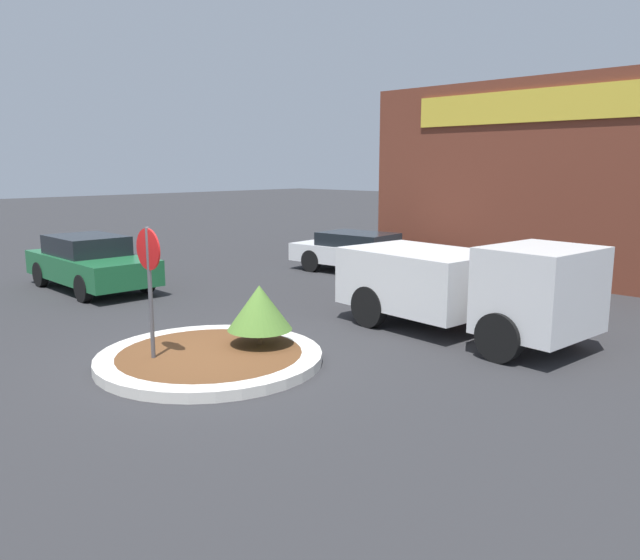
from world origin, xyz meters
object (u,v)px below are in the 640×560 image
(parked_sedan_white, at_px, (363,252))
(stop_sign, at_px, (149,272))
(utility_truck, at_px, (463,284))
(parked_sedan_green, at_px, (90,262))

(parked_sedan_white, bearing_deg, stop_sign, -74.35)
(stop_sign, xyz_separation_m, utility_truck, (2.58, 5.44, -0.61))
(utility_truck, relative_size, parked_sedan_green, 1.14)
(stop_sign, xyz_separation_m, parked_sedan_green, (-7.24, 2.44, -0.89))
(utility_truck, bearing_deg, parked_sedan_white, 150.87)
(stop_sign, xyz_separation_m, parked_sedan_white, (-3.58, 9.63, -0.97))
(stop_sign, bearing_deg, parked_sedan_green, 161.38)
(parked_sedan_green, distance_m, parked_sedan_white, 8.07)
(parked_sedan_green, bearing_deg, stop_sign, -16.73)
(utility_truck, distance_m, parked_sedan_white, 7.47)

